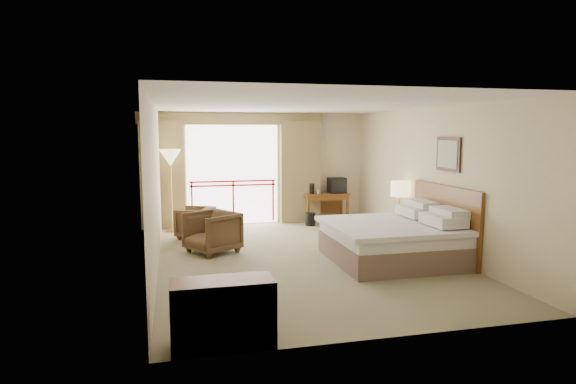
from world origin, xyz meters
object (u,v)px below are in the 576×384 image
object	(u,v)px
side_table	(195,223)
table_lamp	(400,189)
armchair_far	(196,237)
armchair_near	(213,252)
dresser	(223,313)
nightstand	(400,228)
floor_lamp	(170,161)
wastebasket	(310,219)
desk	(325,199)
bed	(395,240)
tv	(337,185)

from	to	relation	value
side_table	table_lamp	bearing A→B (deg)	-10.45
armchair_far	armchair_near	world-z (taller)	armchair_near
table_lamp	armchair_near	bearing A→B (deg)	-178.53
dresser	armchair_near	bearing A→B (deg)	88.05
nightstand	side_table	bearing A→B (deg)	168.52
floor_lamp	armchair_far	bearing A→B (deg)	-58.00
wastebasket	dresser	distance (m)	6.71
desk	armchair_near	world-z (taller)	desk
nightstand	side_table	xyz separation A→B (m)	(-4.10, 0.81, 0.13)
bed	nightstand	world-z (taller)	bed
floor_lamp	bed	bearing A→B (deg)	-42.97
tv	armchair_far	world-z (taller)	tv
side_table	floor_lamp	xyz separation A→B (m)	(-0.46, 1.31, 1.19)
tv	side_table	distance (m)	3.96
tv	dresser	xyz separation A→B (m)	(-3.53, -6.50, -0.55)
desk	wastebasket	xyz separation A→B (m)	(-0.50, -0.43, -0.41)
desk	dresser	xyz separation A→B (m)	(-3.23, -6.55, -0.20)
floor_lamp	dresser	world-z (taller)	floor_lamp
nightstand	side_table	world-z (taller)	side_table
desk	floor_lamp	size ratio (longest dim) A/B	0.60
bed	table_lamp	world-z (taller)	table_lamp
armchair_near	side_table	distance (m)	0.98
bed	floor_lamp	xyz separation A→B (m)	(-3.76, 3.50, 1.22)
wastebasket	dresser	xyz separation A→B (m)	(-2.73, -6.12, 0.21)
bed	desk	size ratio (longest dim) A/B	1.93
armchair_far	dresser	distance (m)	5.43
nightstand	wastebasket	distance (m)	2.44
table_lamp	side_table	distance (m)	4.22
tv	side_table	world-z (taller)	tv
desk	floor_lamp	distance (m)	3.89
bed	table_lamp	bearing A→B (deg)	60.85
nightstand	table_lamp	bearing A→B (deg)	89.65
armchair_far	side_table	distance (m)	0.68
bed	dresser	distance (m)	4.22
wastebasket	armchair_far	xyz separation A→B (m)	(-2.76, -0.70, -0.15)
side_table	floor_lamp	distance (m)	1.83
table_lamp	floor_lamp	xyz separation A→B (m)	(-4.56, 2.07, 0.53)
table_lamp	wastebasket	size ratio (longest dim) A/B	2.22
armchair_near	dresser	world-z (taller)	dresser
floor_lamp	dresser	distance (m)	6.33
nightstand	floor_lamp	size ratio (longest dim) A/B	0.30
desk	armchair_far	distance (m)	3.49
desk	tv	distance (m)	0.46
tv	dresser	distance (m)	7.41
side_table	armchair_near	bearing A→B (deg)	-72.57
floor_lamp	tv	bearing A→B (deg)	4.37
bed	tv	distance (m)	3.86
bed	side_table	bearing A→B (deg)	146.44
armchair_far	armchair_near	bearing A→B (deg)	33.58
armchair_near	nightstand	bearing A→B (deg)	59.77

